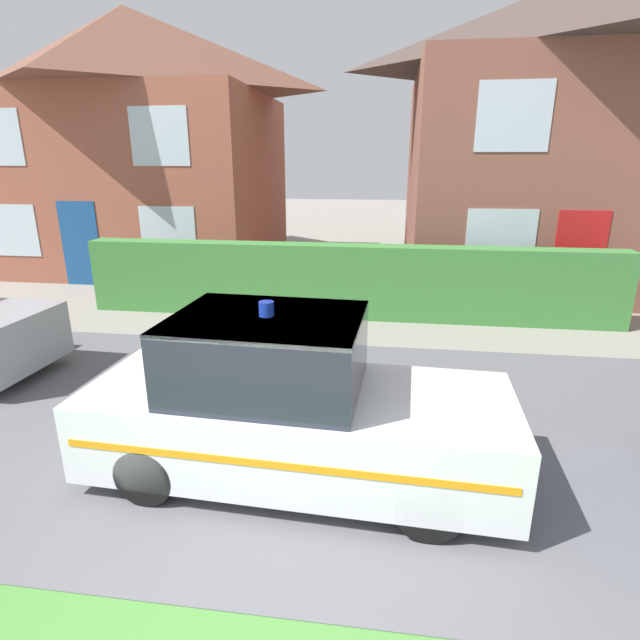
# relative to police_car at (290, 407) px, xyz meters

# --- Properties ---
(road_strip) EXTENTS (28.00, 5.44, 0.01)m
(road_strip) POSITION_rel_police_car_xyz_m (-0.05, 1.03, -0.75)
(road_strip) COLOR #5B5B60
(road_strip) RESTS_ON ground
(garden_hedge) EXTENTS (10.62, 0.53, 1.47)m
(garden_hedge) POSITION_rel_police_car_xyz_m (0.08, 5.43, -0.02)
(garden_hedge) COLOR #3D7F38
(garden_hedge) RESTS_ON ground
(police_car) EXTENTS (4.17, 1.76, 1.80)m
(police_car) POSITION_rel_police_car_xyz_m (0.00, 0.00, 0.00)
(police_car) COLOR black
(police_car) RESTS_ON road_strip
(house_left) EXTENTS (7.96, 6.20, 7.05)m
(house_left) POSITION_rel_police_car_xyz_m (-6.52, 10.21, 2.85)
(house_left) COLOR #93513D
(house_left) RESTS_ON ground
(house_right) EXTENTS (8.16, 7.14, 7.22)m
(house_right) POSITION_rel_police_car_xyz_m (5.32, 9.84, 2.93)
(house_right) COLOR brown
(house_right) RESTS_ON ground
(wheelie_bin) EXTENTS (0.80, 0.77, 1.06)m
(wheelie_bin) POSITION_rel_police_car_xyz_m (3.34, 5.77, -0.22)
(wheelie_bin) COLOR #23662D
(wheelie_bin) RESTS_ON ground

